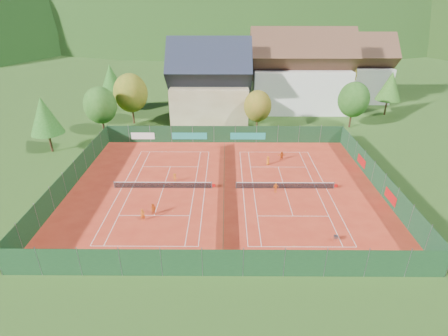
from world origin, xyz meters
TOP-DOWN VIEW (x-y plane):
  - ground at (0.00, 0.00)m, footprint 600.00×600.00m
  - clay_pad at (0.00, 0.00)m, footprint 40.00×32.00m
  - court_markings_left at (-8.00, 0.00)m, footprint 11.03×23.83m
  - court_markings_right at (8.00, 0.00)m, footprint 11.03×23.83m
  - tennis_net_left at (-7.85, 0.00)m, footprint 13.30×0.10m
  - tennis_net_right at (8.15, 0.00)m, footprint 13.30×0.10m
  - court_divider at (0.00, 0.00)m, footprint 0.03×28.80m
  - fence_north at (-0.46, 15.99)m, footprint 40.00×0.10m
  - fence_south at (0.00, -16.00)m, footprint 40.00×0.04m
  - fence_west at (-20.00, 0.00)m, footprint 0.04×32.00m
  - fence_east at (20.00, 0.05)m, footprint 0.09×32.00m
  - chalet at (-3.00, 30.00)m, footprint 16.20×12.00m
  - hotel_block_a at (16.00, 36.00)m, footprint 21.60×11.00m
  - hotel_block_b at (30.00, 44.00)m, footprint 17.28×10.00m
  - tree_west_front at (-22.00, 20.00)m, footprint 5.72×5.72m
  - tree_west_mid at (-18.00, 26.00)m, footprint 6.44×6.44m
  - tree_west_back at (-24.00, 34.00)m, footprint 5.60×5.60m
  - tree_center at (6.00, 22.00)m, footprint 5.01×5.01m
  - tree_east_front at (24.00, 24.00)m, footprint 5.72×5.72m
  - tree_east_mid at (34.00, 32.00)m, footprint 5.04×5.04m
  - tree_west_side at (-28.00, 12.00)m, footprint 5.04×5.04m
  - tree_east_back at (26.00, 40.00)m, footprint 7.15×7.15m
  - mountain_backdrop at (28.54, 233.48)m, footprint 820.00×530.00m
  - ball_hopper at (11.58, -10.94)m, footprint 0.34×0.34m
  - loose_ball_0 at (-6.01, -5.50)m, footprint 0.07×0.07m
  - loose_ball_1 at (7.14, -11.75)m, footprint 0.07×0.07m
  - loose_ball_2 at (0.17, 2.08)m, footprint 0.07×0.07m
  - loose_ball_3 at (-3.38, 6.57)m, footprint 0.07×0.07m
  - loose_ball_4 at (9.60, -5.44)m, footprint 0.07×0.07m
  - player_left_near at (-9.04, -7.38)m, footprint 0.63×0.50m
  - player_left_mid at (-8.07, -6.21)m, footprint 0.87×0.79m
  - player_left_far at (-6.67, 1.81)m, footprint 0.90×0.67m
  - player_right_near at (6.65, -0.91)m, footprint 0.85×0.60m
  - player_right_far_a at (6.54, 7.25)m, footprint 0.78×0.72m
  - player_right_far_b at (8.81, 8.98)m, footprint 1.27×0.41m

SIDE VIEW (x-z plane):
  - mountain_backdrop at x=28.54m, z-range -160.64..81.36m
  - ground at x=0.00m, z-range -0.02..-0.02m
  - clay_pad at x=0.00m, z-range 0.00..0.01m
  - court_markings_left at x=-8.00m, z-range 0.01..0.01m
  - court_markings_right at x=8.00m, z-range 0.01..0.01m
  - loose_ball_0 at x=-6.01m, z-range 0.00..0.07m
  - loose_ball_1 at x=7.14m, z-range 0.00..0.07m
  - loose_ball_2 at x=0.17m, z-range 0.00..0.07m
  - loose_ball_3 at x=-3.38m, z-range 0.00..0.07m
  - loose_ball_4 at x=9.60m, z-range 0.00..0.07m
  - court_divider at x=0.00m, z-range 0.00..1.00m
  - tennis_net_left at x=-7.85m, z-range 0.00..1.02m
  - tennis_net_right at x=8.15m, z-range 0.00..1.02m
  - ball_hopper at x=11.58m, z-range 0.16..0.96m
  - player_left_far at x=-6.67m, z-range 0.00..1.24m
  - player_right_near at x=6.65m, z-range 0.00..1.34m
  - player_right_far_a at x=6.54m, z-range 0.00..1.35m
  - player_right_far_b at x=8.81m, z-range 0.00..1.37m
  - player_left_mid at x=-8.07m, z-range 0.00..1.45m
  - player_left_near at x=-9.04m, z-range 0.00..1.51m
  - fence_north at x=-0.46m, z-range -0.03..2.97m
  - fence_east at x=20.00m, z-range -0.02..2.98m
  - fence_south at x=0.00m, z-range 0.00..3.00m
  - fence_west at x=-20.00m, z-range 0.00..3.00m
  - tree_center at x=6.00m, z-range 0.92..8.52m
  - tree_west_front at x=-22.00m, z-range 1.05..9.74m
  - tree_east_front at x=24.00m, z-range 1.05..9.74m
  - tree_east_mid at x=34.00m, z-range 1.56..10.56m
  - tree_west_side at x=-28.00m, z-range 1.56..10.56m
  - tree_west_mid at x=-18.00m, z-range 1.18..10.96m
  - hotel_block_b at x=30.00m, z-range -1.13..14.37m
  - chalet at x=-3.00m, z-range -1.38..14.62m
  - tree_west_back at x=-24.00m, z-range 1.74..11.74m
  - tree_east_back at x=26.00m, z-range 1.31..12.18m
  - hotel_block_a at x=16.00m, z-range -1.24..16.01m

